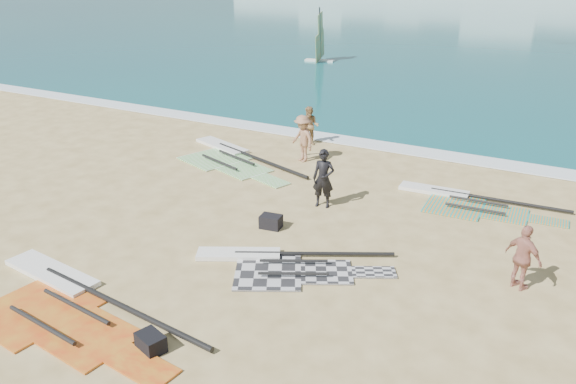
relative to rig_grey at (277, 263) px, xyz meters
The scene contains 13 objects.
ground 1.86m from the rig_grey, 77.42° to the right, with size 300.00×300.00×0.00m, color #D6BE7D.
surf_line 10.49m from the rig_grey, 87.79° to the left, with size 300.00×1.20×0.04m, color white.
rig_grey is the anchor object (origin of this frame).
rig_green 8.53m from the rig_grey, 132.20° to the left, with size 6.19×3.68×0.20m.
rig_orange 6.98m from the rig_grey, 63.32° to the left, with size 5.24×2.10×0.20m.
rig_red 4.90m from the rig_grey, 130.77° to the right, with size 6.52×2.88×0.21m.
gear_bag_near 2.14m from the rig_grey, 124.43° to the left, with size 0.58×0.42×0.37m, color black.
gear_bag_far 4.05m from the rig_grey, 96.45° to the right, with size 0.57×0.40×0.34m, color black.
person_wetsuit 3.98m from the rig_grey, 98.75° to the left, with size 0.66×0.43×1.81m, color black.
beachgoer_left 10.12m from the rig_grey, 112.43° to the left, with size 0.77×0.60×1.58m, color #9D794D.
beachgoer_mid 8.01m from the rig_grey, 113.18° to the left, with size 1.14×0.66×1.77m, color #A17052.
beachgoer_back 5.72m from the rig_grey, 18.36° to the left, with size 0.92×0.38×1.57m, color tan.
windsurfer_left 31.43m from the rig_grey, 114.20° to the left, with size 2.29×2.66×4.04m.
Camera 1 is at (5.77, -8.68, 6.90)m, focal length 35.00 mm.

